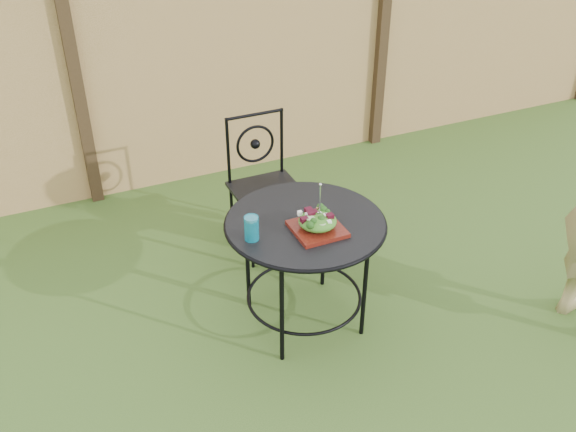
{
  "coord_description": "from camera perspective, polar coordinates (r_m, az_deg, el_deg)",
  "views": [
    {
      "loc": [
        -1.72,
        -2.58,
        2.68
      ],
      "look_at": [
        -0.48,
        0.19,
        0.75
      ],
      "focal_mm": 40.0,
      "sensor_mm": 36.0,
      "label": 1
    }
  ],
  "objects": [
    {
      "name": "ground",
      "position": [
        4.1,
        7.3,
        -8.73
      ],
      "size": [
        60.0,
        60.0,
        0.0
      ],
      "primitive_type": "plane",
      "color": "#274416",
      "rests_on": "ground"
    },
    {
      "name": "fork",
      "position": [
        3.43,
        2.85,
        1.42
      ],
      "size": [
        0.01,
        0.01,
        0.18
      ],
      "primitive_type": "cylinder",
      "color": "silver",
      "rests_on": "salad"
    },
    {
      "name": "patio_chair",
      "position": [
        4.45,
        -2.12,
        3.11
      ],
      "size": [
        0.46,
        0.46,
        0.95
      ],
      "color": "black",
      "rests_on": "ground"
    },
    {
      "name": "fence",
      "position": [
        5.36,
        -4.22,
        13.5
      ],
      "size": [
        8.0,
        0.12,
        1.9
      ],
      "color": "tan",
      "rests_on": "ground"
    },
    {
      "name": "salad",
      "position": [
        3.49,
        2.64,
        -0.44
      ],
      "size": [
        0.21,
        0.21,
        0.08
      ],
      "primitive_type": "ellipsoid",
      "color": "#235614",
      "rests_on": "salad_plate"
    },
    {
      "name": "salad_plate",
      "position": [
        3.52,
        2.62,
        -1.15
      ],
      "size": [
        0.27,
        0.27,
        0.02
      ],
      "primitive_type": "cube",
      "color": "#3D0C08",
      "rests_on": "patio_table"
    },
    {
      "name": "drinking_glass",
      "position": [
        3.42,
        -3.26,
        -1.08
      ],
      "size": [
        0.08,
        0.08,
        0.14
      ],
      "primitive_type": "cylinder",
      "color": "#0B6B81",
      "rests_on": "patio_table"
    },
    {
      "name": "patio_table",
      "position": [
        3.69,
        1.52,
        -2.25
      ],
      "size": [
        0.92,
        0.92,
        0.72
      ],
      "color": "black",
      "rests_on": "ground"
    }
  ]
}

